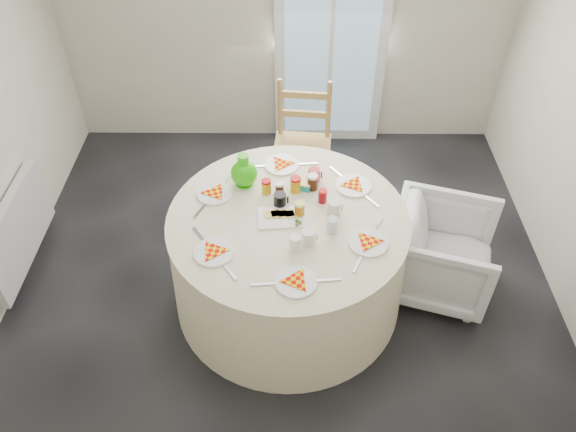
{
  "coord_description": "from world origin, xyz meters",
  "views": [
    {
      "loc": [
        0.05,
        -2.7,
        3.26
      ],
      "look_at": [
        0.03,
        -0.08,
        0.8
      ],
      "focal_mm": 35.0,
      "sensor_mm": 36.0,
      "label": 1
    }
  ],
  "objects_px": {
    "green_pitcher": "(244,174)",
    "radiator": "(19,231)",
    "table": "(288,261)",
    "armchair": "(444,247)",
    "wooden_chair": "(302,152)"
  },
  "relations": [
    {
      "from": "radiator",
      "to": "armchair",
      "type": "height_order",
      "value": "armchair"
    },
    {
      "from": "wooden_chair",
      "to": "radiator",
      "type": "bearing_deg",
      "value": -152.26
    },
    {
      "from": "wooden_chair",
      "to": "green_pitcher",
      "type": "relative_size",
      "value": 4.38
    },
    {
      "from": "green_pitcher",
      "to": "radiator",
      "type": "bearing_deg",
      "value": 176.22
    },
    {
      "from": "table",
      "to": "green_pitcher",
      "type": "distance_m",
      "value": 0.67
    },
    {
      "from": "armchair",
      "to": "table",
      "type": "bearing_deg",
      "value": 113.33
    },
    {
      "from": "table",
      "to": "armchair",
      "type": "xyz_separation_m",
      "value": [
        1.1,
        0.12,
        0.02
      ]
    },
    {
      "from": "table",
      "to": "radiator",
      "type": "bearing_deg",
      "value": 172.06
    },
    {
      "from": "radiator",
      "to": "table",
      "type": "xyz_separation_m",
      "value": [
        1.97,
        -0.28,
        -0.01
      ]
    },
    {
      "from": "radiator",
      "to": "green_pitcher",
      "type": "distance_m",
      "value": 1.75
    },
    {
      "from": "wooden_chair",
      "to": "green_pitcher",
      "type": "xyz_separation_m",
      "value": [
        -0.41,
        -0.79,
        0.4
      ]
    },
    {
      "from": "radiator",
      "to": "armchair",
      "type": "xyz_separation_m",
      "value": [
        3.07,
        -0.15,
        0.01
      ]
    },
    {
      "from": "radiator",
      "to": "green_pitcher",
      "type": "relative_size",
      "value": 4.21
    },
    {
      "from": "radiator",
      "to": "table",
      "type": "height_order",
      "value": "table"
    },
    {
      "from": "table",
      "to": "armchair",
      "type": "relative_size",
      "value": 2.22
    }
  ]
}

